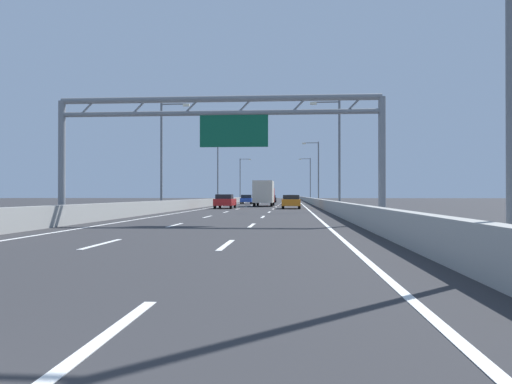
{
  "coord_description": "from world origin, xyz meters",
  "views": [
    {
      "loc": [
        3.65,
        -1.41,
        1.41
      ],
      "look_at": [
        -1.31,
        67.55,
        1.84
      ],
      "focal_mm": 34.92,
      "sensor_mm": 36.0,
      "label": 1
    }
  ],
  "objects": [
    {
      "name": "streetlamp_right_far",
      "position": [
        7.47,
        74.4,
        5.4
      ],
      "size": [
        2.58,
        0.28,
        9.5
      ],
      "color": "slate",
      "rests_on": "ground_plane"
    },
    {
      "name": "lane_dash_right_10",
      "position": [
        1.8,
        93.5,
        0.01
      ],
      "size": [
        0.16,
        3.0,
        0.01
      ],
      "primitive_type": "cube",
      "color": "white",
      "rests_on": "ground_plane"
    },
    {
      "name": "barrier_left",
      "position": [
        -6.9,
        110.0,
        0.47
      ],
      "size": [
        0.45,
        220.0,
        0.95
      ],
      "color": "#9E9E99",
      "rests_on": "ground_plane"
    },
    {
      "name": "lane_dash_right_6",
      "position": [
        1.8,
        57.5,
        0.01
      ],
      "size": [
        0.16,
        3.0,
        0.01
      ],
      "primitive_type": "cube",
      "color": "white",
      "rests_on": "ground_plane"
    },
    {
      "name": "lane_dash_right_14",
      "position": [
        1.8,
        129.5,
        0.01
      ],
      "size": [
        0.16,
        3.0,
        0.01
      ],
      "primitive_type": "cube",
      "color": "white",
      "rests_on": "ground_plane"
    },
    {
      "name": "white_car",
      "position": [
        3.49,
        88.08,
        0.76
      ],
      "size": [
        1.86,
        4.23,
        1.45
      ],
      "color": "silver",
      "rests_on": "ground_plane"
    },
    {
      "name": "streetlamp_left_distant",
      "position": [
        -7.47,
        107.57,
        5.4
      ],
      "size": [
        2.58,
        0.28,
        9.5
      ],
      "color": "slate",
      "rests_on": "ground_plane"
    },
    {
      "name": "lane_dash_right_15",
      "position": [
        1.8,
        138.5,
        0.01
      ],
      "size": [
        0.16,
        3.0,
        0.01
      ],
      "primitive_type": "cube",
      "color": "white",
      "rests_on": "ground_plane"
    },
    {
      "name": "sign_gantry",
      "position": [
        0.1,
        23.1,
        4.85
      ],
      "size": [
        16.42,
        0.36,
        6.36
      ],
      "color": "gray",
      "rests_on": "ground_plane"
    },
    {
      "name": "lane_dash_left_5",
      "position": [
        -1.8,
        48.5,
        0.01
      ],
      "size": [
        0.16,
        3.0,
        0.01
      ],
      "primitive_type": "cube",
      "color": "white",
      "rests_on": "ground_plane"
    },
    {
      "name": "orange_car",
      "position": [
        3.59,
        50.23,
        0.74
      ],
      "size": [
        1.89,
        4.32,
        1.42
      ],
      "color": "orange",
      "rests_on": "ground_plane"
    },
    {
      "name": "lane_dash_right_4",
      "position": [
        1.8,
        39.5,
        0.01
      ],
      "size": [
        0.16,
        3.0,
        0.01
      ],
      "primitive_type": "cube",
      "color": "white",
      "rests_on": "ground_plane"
    },
    {
      "name": "streetlamp_right_mid",
      "position": [
        7.47,
        41.23,
        5.4
      ],
      "size": [
        2.58,
        0.28,
        9.5
      ],
      "color": "slate",
      "rests_on": "ground_plane"
    },
    {
      "name": "lane_dash_left_15",
      "position": [
        -1.8,
        138.5,
        0.01
      ],
      "size": [
        0.16,
        3.0,
        0.01
      ],
      "primitive_type": "cube",
      "color": "white",
      "rests_on": "ground_plane"
    },
    {
      "name": "lane_dash_left_3",
      "position": [
        -1.8,
        30.5,
        0.01
      ],
      "size": [
        0.16,
        3.0,
        0.01
      ],
      "primitive_type": "cube",
      "color": "white",
      "rests_on": "ground_plane"
    },
    {
      "name": "lane_dash_left_9",
      "position": [
        -1.8,
        84.5,
        0.01
      ],
      "size": [
        0.16,
        3.0,
        0.01
      ],
      "primitive_type": "cube",
      "color": "white",
      "rests_on": "ground_plane"
    },
    {
      "name": "lane_dash_left_12",
      "position": [
        -1.8,
        111.5,
        0.01
      ],
      "size": [
        0.16,
        3.0,
        0.01
      ],
      "primitive_type": "cube",
      "color": "white",
      "rests_on": "ground_plane"
    },
    {
      "name": "lane_dash_left_8",
      "position": [
        -1.8,
        75.5,
        0.01
      ],
      "size": [
        0.16,
        3.0,
        0.01
      ],
      "primitive_type": "cube",
      "color": "white",
      "rests_on": "ground_plane"
    },
    {
      "name": "lane_dash_left_4",
      "position": [
        -1.8,
        39.5,
        0.01
      ],
      "size": [
        0.16,
        3.0,
        0.01
      ],
      "primitive_type": "cube",
      "color": "white",
      "rests_on": "ground_plane"
    },
    {
      "name": "lane_dash_right_7",
      "position": [
        1.8,
        66.5,
        0.01
      ],
      "size": [
        0.16,
        3.0,
        0.01
      ],
      "primitive_type": "cube",
      "color": "white",
      "rests_on": "ground_plane"
    },
    {
      "name": "lane_dash_left_1",
      "position": [
        -1.8,
        12.5,
        0.01
      ],
      "size": [
        0.16,
        3.0,
        0.01
      ],
      "primitive_type": "cube",
      "color": "white",
      "rests_on": "ground_plane"
    },
    {
      "name": "lane_dash_right_16",
      "position": [
        1.8,
        147.5,
        0.01
      ],
      "size": [
        0.16,
        3.0,
        0.01
      ],
      "primitive_type": "cube",
      "color": "white",
      "rests_on": "ground_plane"
    },
    {
      "name": "lane_dash_left_2",
      "position": [
        -1.8,
        21.5,
        0.01
      ],
      "size": [
        0.16,
        3.0,
        0.01
      ],
      "primitive_type": "cube",
      "color": "white",
      "rests_on": "ground_plane"
    },
    {
      "name": "lane_dash_right_9",
      "position": [
        1.8,
        84.5,
        0.01
      ],
      "size": [
        0.16,
        3.0,
        0.01
      ],
      "primitive_type": "cube",
      "color": "white",
      "rests_on": "ground_plane"
    },
    {
      "name": "lane_dash_right_1",
      "position": [
        1.8,
        12.5,
        0.01
      ],
      "size": [
        0.16,
        3.0,
        0.01
      ],
      "primitive_type": "cube",
      "color": "white",
      "rests_on": "ground_plane"
    },
    {
      "name": "blue_car",
      "position": [
        -3.46,
        77.07,
        0.74
      ],
      "size": [
        1.79,
        4.28,
        1.46
      ],
      "color": "#2347AD",
      "rests_on": "ground_plane"
    },
    {
      "name": "lane_dash_right_3",
      "position": [
        1.8,
        30.5,
        0.01
      ],
      "size": [
        0.16,
        3.0,
        0.01
      ],
      "primitive_type": "cube",
      "color": "white",
      "rests_on": "ground_plane"
    },
    {
      "name": "streetlamp_left_far",
      "position": [
        -7.47,
        74.4,
        5.4
      ],
      "size": [
        2.58,
        0.28,
        9.5
      ],
      "color": "slate",
      "rests_on": "ground_plane"
    },
    {
      "name": "lane_dash_left_17",
      "position": [
        -1.8,
        156.5,
        0.01
      ],
      "size": [
        0.16,
        3.0,
        0.01
      ],
      "primitive_type": "cube",
      "color": "white",
      "rests_on": "ground_plane"
    },
    {
      "name": "lane_dash_left_13",
      "position": [
        -1.8,
        120.5,
        0.01
      ],
      "size": [
        0.16,
        3.0,
        0.01
      ],
      "primitive_type": "cube",
      "color": "white",
      "rests_on": "ground_plane"
    },
    {
      "name": "lane_dash_left_14",
      "position": [
        -1.8,
        129.5,
        0.01
      ],
      "size": [
        0.16,
        3.0,
        0.01
      ],
      "primitive_type": "cube",
      "color": "white",
      "rests_on": "ground_plane"
    },
    {
      "name": "lane_dash_right_5",
      "position": [
        1.8,
        48.5,
        0.01
      ],
      "size": [
        0.16,
        3.0,
        0.01
      ],
      "primitive_type": "cube",
      "color": "white",
      "rests_on": "ground_plane"
    },
    {
      "name": "lane_dash_left_6",
      "position": [
        -1.8,
        57.5,
        0.01
      ],
      "size": [
        0.16,
        3.0,
        0.01
      ],
      "primitive_type": "cube",
      "color": "white",
      "rests_on": "ground_plane"
    },
    {
      "name": "edge_line_right",
      "position": [
        5.25,
        88.0,
        0.01
      ],
      "size": [
        0.16,
        176.0,
        0.01
      ],
      "primitive_type": "cube",
      "color": "white",
      "rests_on": "ground_plane"
    },
    {
      "name": "edge_line_left",
      "position": [
        -5.25,
        88.0,
        0.01
      ],
      "size": [
        0.16,
        176.0,
        0.01
      ],
      "primitive_type": "cube",
      "color": "white",
      "rests_on": "ground_plane"
    },
    {
      "name": "lane_dash_left_11",
      "position": [
        -1.8,
        102.5,
        0.01
      ],
      "size": [
        0.16,
        3.0,
        0.01
      ],
      "primitive_type": "cube",
      "color": "white",
      "rests_on": "ground_plane"
    },
    {
      "name": "lane_dash_right_17",
      "position": [
        1.8,
        156.5,
        0.01
      ],
      "size": [
        0.16,
        3.0,
        0.01
      ],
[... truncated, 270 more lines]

